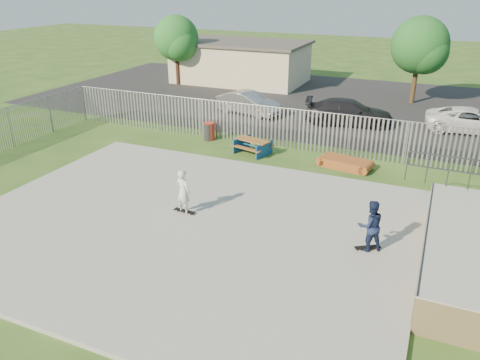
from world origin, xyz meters
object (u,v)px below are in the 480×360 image
at_px(trash_bin_grey, 209,132).
at_px(car_dark, 349,112).
at_px(funbox, 345,163).
at_px(car_silver, 249,103).
at_px(car_white, 471,120).
at_px(skater_navy, 370,226).
at_px(skater_white, 183,192).
at_px(picnic_table, 253,146).
at_px(tree_left, 176,38).
at_px(tree_mid, 420,45).
at_px(trash_bin_red, 209,131).

relative_size(trash_bin_grey, car_dark, 0.18).
xyz_separation_m(funbox, car_silver, (-7.38, 6.52, 0.50)).
relative_size(car_white, skater_navy, 2.89).
bearing_deg(car_silver, skater_white, -153.99).
height_order(car_silver, car_dark, car_dark).
bearing_deg(trash_bin_grey, skater_white, -68.64).
bearing_deg(trash_bin_grey, car_silver, 90.47).
xyz_separation_m(picnic_table, car_silver, (-2.93, 6.47, 0.35)).
height_order(trash_bin_grey, car_silver, car_silver).
height_order(car_silver, tree_left, tree_left).
distance_m(car_dark, skater_white, 14.01).
xyz_separation_m(car_dark, tree_mid, (2.89, 6.83, 3.06)).
bearing_deg(funbox, skater_white, -111.15).
bearing_deg(car_white, picnic_table, 123.29).
bearing_deg(tree_mid, trash_bin_grey, -125.63).
relative_size(trash_bin_red, car_white, 0.19).
height_order(picnic_table, car_silver, car_silver).
bearing_deg(car_dark, funbox, 178.69).
bearing_deg(car_dark, trash_bin_red, 121.29).
bearing_deg(car_silver, trash_bin_grey, -166.75).
relative_size(trash_bin_grey, skater_navy, 0.55).
bearing_deg(trash_bin_grey, trash_bin_red, 52.38).
distance_m(trash_bin_red, car_silver, 5.47).
bearing_deg(car_white, tree_mid, 25.87).
xyz_separation_m(funbox, skater_white, (-4.21, -6.96, 0.76)).
height_order(trash_bin_red, car_white, car_white).
relative_size(picnic_table, tree_left, 0.37).
bearing_deg(tree_left, tree_mid, 3.50).
xyz_separation_m(trash_bin_grey, car_white, (12.50, 6.89, 0.23)).
height_order(car_white, tree_left, tree_left).
bearing_deg(trash_bin_red, car_dark, 43.08).
bearing_deg(trash_bin_grey, skater_navy, -39.64).
bearing_deg(skater_white, trash_bin_grey, -54.56).
relative_size(funbox, trash_bin_grey, 2.39).
height_order(trash_bin_grey, tree_left, tree_left).
bearing_deg(funbox, car_dark, 110.52).
bearing_deg(skater_navy, skater_white, -31.27).
relative_size(trash_bin_red, trash_bin_grey, 1.02).
bearing_deg(picnic_table, tree_left, 147.97).
bearing_deg(tree_left, trash_bin_grey, -53.17).
bearing_deg(skater_white, tree_mid, -91.87).
distance_m(trash_bin_grey, car_silver, 5.50).
height_order(tree_mid, skater_navy, tree_mid).
xyz_separation_m(trash_bin_grey, car_dark, (6.09, 5.70, 0.29)).
relative_size(car_silver, car_dark, 0.84).
relative_size(trash_bin_grey, car_silver, 0.22).
bearing_deg(trash_bin_red, tree_mid, 54.38).
bearing_deg(skater_white, picnic_table, -73.94).
bearing_deg(picnic_table, skater_navy, -30.84).
xyz_separation_m(funbox, trash_bin_red, (-7.32, 1.05, 0.26)).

